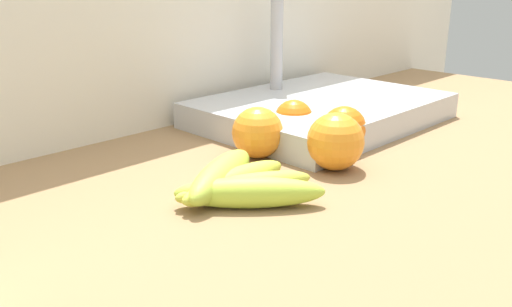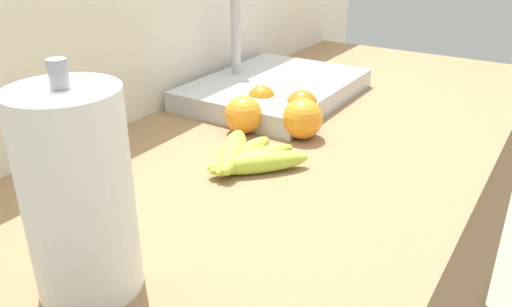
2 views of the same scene
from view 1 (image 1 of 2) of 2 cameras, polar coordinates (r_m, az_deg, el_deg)
name	(u,v)px [view 1 (image 1 of 2)]	position (r m, az deg, el deg)	size (l,w,h in m)	color
wall_back	(199,216)	(1.13, -6.02, -6.56)	(1.94, 0.06, 1.30)	silver
banana_bunch	(236,183)	(0.66, -2.09, -3.15)	(0.18, 0.19, 0.04)	#B0D03F
orange_back_right	(344,129)	(0.84, 9.21, 2.60)	(0.07, 0.07, 0.07)	orange
orange_right	(294,119)	(0.89, 3.97, 3.61)	(0.06, 0.06, 0.06)	orange
orange_center	(258,133)	(0.80, 0.17, 2.21)	(0.08, 0.08, 0.08)	orange
orange_front	(335,141)	(0.75, 8.30, 1.26)	(0.08, 0.08, 0.08)	orange
sink_basin	(320,109)	(1.00, 6.73, 4.69)	(0.43, 0.32, 0.24)	#B7BABF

